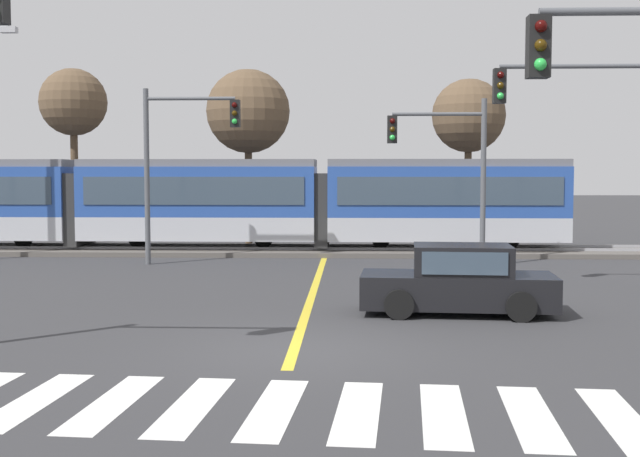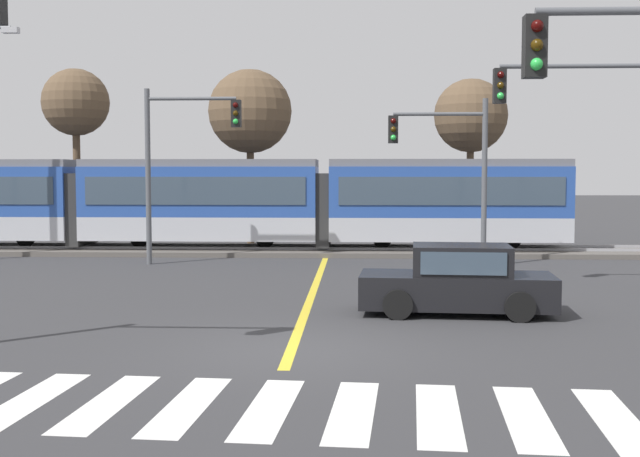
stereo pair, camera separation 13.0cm
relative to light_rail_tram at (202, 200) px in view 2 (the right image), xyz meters
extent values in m
plane|color=#333335|center=(4.91, -17.19, -2.05)|extent=(200.00, 200.00, 0.00)
cube|color=#56514C|center=(4.91, 0.01, -1.96)|extent=(120.00, 4.00, 0.18)
cube|color=#939399|center=(4.91, -0.71, -1.82)|extent=(120.00, 0.08, 0.10)
cube|color=#939399|center=(4.91, 0.73, -1.82)|extent=(120.00, 0.08, 0.10)
cylinder|color=black|center=(-7.03, 0.01, -1.52)|extent=(0.70, 0.20, 0.70)
cube|color=#B7BAC1|center=(0.00, 0.01, -1.07)|extent=(9.00, 2.60, 0.90)
cube|color=#284C9E|center=(0.00, 0.01, 0.33)|extent=(9.00, 2.60, 1.90)
cube|color=#384756|center=(0.00, -1.31, 0.38)|extent=(8.28, 0.04, 1.04)
cube|color=slate|center=(0.00, 0.01, 1.42)|extent=(9.00, 2.39, 0.28)
cylinder|color=black|center=(2.47, 0.01, -1.52)|extent=(0.70, 0.20, 0.70)
cylinder|color=black|center=(-2.48, 0.01, -1.52)|extent=(0.70, 0.20, 0.70)
cube|color=#B7BAC1|center=(9.50, 0.01, -1.07)|extent=(9.00, 2.60, 0.90)
cube|color=#284C9E|center=(9.50, 0.01, 0.33)|extent=(9.00, 2.60, 1.90)
cube|color=#384756|center=(9.50, -1.31, 0.38)|extent=(8.28, 0.04, 1.04)
cube|color=slate|center=(9.50, 0.01, 1.42)|extent=(9.00, 2.39, 0.28)
cylinder|color=black|center=(11.97, 0.01, -1.52)|extent=(0.70, 0.20, 0.70)
cylinder|color=black|center=(7.02, 0.01, -1.52)|extent=(0.70, 0.20, 0.70)
cube|color=#2D2D2D|center=(-4.75, 0.01, -0.37)|extent=(0.50, 2.34, 2.80)
cube|color=#2D2D2D|center=(4.75, 0.01, -0.37)|extent=(0.50, 2.34, 2.80)
cube|color=silver|center=(1.61, -20.37, -2.04)|extent=(0.75, 2.83, 0.01)
cube|color=silver|center=(2.71, -20.45, -2.04)|extent=(0.75, 2.83, 0.01)
cube|color=silver|center=(3.81, -20.52, -2.04)|extent=(0.75, 2.83, 0.01)
cube|color=silver|center=(4.91, -20.60, -2.04)|extent=(0.75, 2.83, 0.01)
cube|color=silver|center=(6.00, -20.67, -2.04)|extent=(0.75, 2.83, 0.01)
cube|color=silver|center=(7.10, -20.74, -2.04)|extent=(0.75, 2.83, 0.01)
cube|color=silver|center=(8.20, -20.82, -2.04)|extent=(0.75, 2.83, 0.01)
cube|color=silver|center=(9.29, -20.89, -2.04)|extent=(0.75, 2.83, 0.01)
cube|color=gold|center=(4.91, -10.29, -2.04)|extent=(0.20, 16.60, 0.01)
cube|color=black|center=(8.23, -13.35, -1.53)|extent=(4.31, 1.99, 0.72)
cube|color=black|center=(8.33, -13.35, -0.85)|extent=(2.20, 1.67, 0.64)
cube|color=#384756|center=(7.33, -13.28, -0.85)|extent=(0.20, 1.43, 0.52)
cube|color=#384756|center=(8.27, -14.13, -0.85)|extent=(1.78, 0.17, 0.48)
cylinder|color=black|center=(6.91, -14.11, -1.73)|extent=(0.65, 0.26, 0.64)
cylinder|color=black|center=(7.03, -12.41, -1.73)|extent=(0.65, 0.26, 0.64)
cylinder|color=black|center=(9.43, -14.28, -1.73)|extent=(0.65, 0.26, 0.64)
cylinder|color=black|center=(9.55, -12.59, -1.73)|extent=(0.65, 0.26, 0.64)
cylinder|color=#515459|center=(10.23, -4.32, 0.71)|extent=(0.18, 0.18, 5.52)
cylinder|color=#515459|center=(8.73, -4.32, 2.97)|extent=(3.00, 0.12, 0.12)
cube|color=black|center=(7.23, -4.32, 2.47)|extent=(0.32, 0.28, 0.90)
sphere|color=#360605|center=(7.23, -4.47, 2.74)|extent=(0.18, 0.18, 0.18)
sphere|color=#3A2706|center=(7.23, -4.47, 2.47)|extent=(0.18, 0.18, 0.18)
sphere|color=green|center=(7.23, -4.47, 2.20)|extent=(0.18, 0.18, 0.18)
cylinder|color=#515459|center=(11.74, -9.67, 3.80)|extent=(4.00, 0.12, 0.12)
cube|color=black|center=(9.74, -9.67, 3.30)|extent=(0.32, 0.28, 0.90)
sphere|color=#360605|center=(9.74, -9.82, 3.57)|extent=(0.18, 0.18, 0.18)
sphere|color=#3A2706|center=(9.74, -9.82, 3.30)|extent=(0.18, 0.18, 0.18)
sphere|color=green|center=(9.74, -9.82, 3.03)|extent=(0.18, 0.18, 0.18)
cylinder|color=#515459|center=(-0.99, -4.18, 0.91)|extent=(0.18, 0.18, 5.90)
cylinder|color=#515459|center=(0.51, -4.18, 3.52)|extent=(3.00, 0.12, 0.12)
cube|color=black|center=(2.01, -4.18, 3.02)|extent=(0.32, 0.28, 0.90)
sphere|color=#360605|center=(2.01, -4.33, 3.29)|extent=(0.18, 0.18, 0.18)
sphere|color=#3A2706|center=(2.01, -4.33, 3.02)|extent=(0.18, 0.18, 0.18)
sphere|color=green|center=(2.01, -4.33, 2.75)|extent=(0.18, 0.18, 0.18)
cube|color=black|center=(8.62, -18.99, 2.87)|extent=(0.32, 0.28, 0.90)
sphere|color=#360605|center=(8.62, -19.14, 3.14)|extent=(0.18, 0.18, 0.18)
sphere|color=#3A2706|center=(8.62, -19.14, 2.87)|extent=(0.18, 0.18, 0.18)
sphere|color=green|center=(8.62, -19.14, 2.60)|extent=(0.18, 0.18, 0.18)
cube|color=#B2B2B7|center=(-5.93, -3.38, 5.96)|extent=(0.56, 0.28, 0.20)
cylinder|color=brown|center=(-6.21, 3.69, 0.75)|extent=(0.32, 0.32, 5.59)
sphere|color=brown|center=(-6.21, 3.69, 4.12)|extent=(2.91, 2.91, 2.91)
cylinder|color=brown|center=(1.39, 3.94, 0.47)|extent=(0.32, 0.32, 5.04)
sphere|color=brown|center=(1.39, 3.94, 3.72)|extent=(3.63, 3.63, 3.63)
cylinder|color=brown|center=(11.10, 5.34, 0.45)|extent=(0.32, 0.32, 4.99)
sphere|color=brown|center=(11.10, 5.34, 3.60)|extent=(3.28, 3.28, 3.28)
camera|label=1|loc=(5.92, -30.90, 1.04)|focal=45.00mm
camera|label=2|loc=(6.05, -30.90, 1.04)|focal=45.00mm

